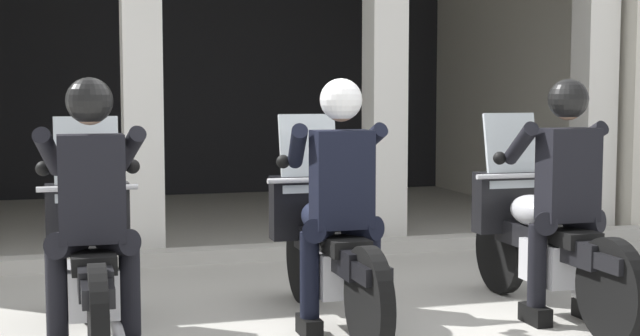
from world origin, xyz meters
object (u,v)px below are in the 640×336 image
at_px(motorcycle_left, 91,261).
at_px(motorcycle_right, 541,239).
at_px(police_officer_left, 91,193).
at_px(motorcycle_center, 327,246).
at_px(police_officer_center, 340,184).
at_px(police_officer_right, 565,179).

xyz_separation_m(motorcycle_left, motorcycle_right, (2.98, -0.04, 0.00)).
height_order(motorcycle_left, police_officer_left, police_officer_left).
bearing_deg(motorcycle_left, motorcycle_center, -4.07).
relative_size(motorcycle_left, motorcycle_right, 1.00).
xyz_separation_m(motorcycle_center, police_officer_center, (-0.00, -0.28, 0.44)).
distance_m(motorcycle_left, police_officer_center, 1.56).
relative_size(motorcycle_left, police_officer_center, 1.29).
bearing_deg(motorcycle_center, motorcycle_left, 179.34).
xyz_separation_m(police_officer_left, motorcycle_center, (1.49, 0.38, -0.44)).
relative_size(motorcycle_right, police_officer_right, 1.29).
height_order(motorcycle_center, police_officer_right, police_officer_right).
bearing_deg(police_officer_center, police_officer_left, 179.34).
bearing_deg(police_officer_right, motorcycle_right, 86.46).
xyz_separation_m(police_officer_left, police_officer_right, (2.98, -0.04, 0.00)).
height_order(police_officer_center, motorcycle_right, police_officer_center).
bearing_deg(motorcycle_right, police_officer_left, -178.52).
distance_m(motorcycle_center, police_officer_center, 0.52).
distance_m(motorcycle_left, police_officer_left, 0.52).
relative_size(motorcycle_center, police_officer_right, 1.29).
bearing_deg(police_officer_right, police_officer_left, 176.04).
xyz_separation_m(motorcycle_left, motorcycle_center, (1.49, 0.09, 0.00)).
distance_m(motorcycle_left, motorcycle_center, 1.49).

